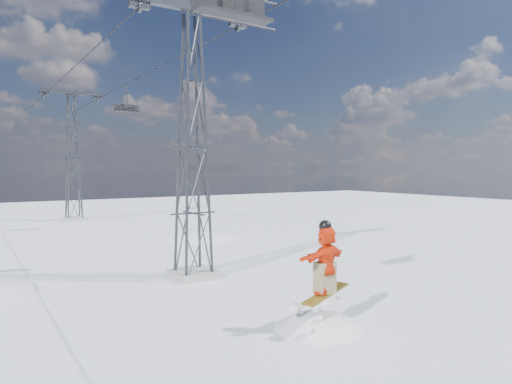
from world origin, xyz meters
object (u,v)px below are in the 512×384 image
lift_tower_near (193,148)px  lift_chair_near (233,7)px  lift_tower_far (73,159)px  snowboarder_jump (318,381)px

lift_tower_near → lift_chair_near: bearing=-106.8°
lift_tower_far → lift_chair_near: size_ratio=4.33×
lift_tower_near → lift_chair_near: 8.27m
lift_tower_near → snowboarder_jump: size_ratio=1.60×
lift_tower_far → lift_chair_near: bearing=-93.9°
lift_tower_near → lift_chair_near: (-2.20, -7.27, 3.27)m
lift_tower_near → lift_tower_far: size_ratio=1.00×
lift_chair_near → lift_tower_far: bearing=86.1°
lift_tower_near → snowboarder_jump: 10.34m
lift_tower_far → snowboarder_jump: lift_tower_far is taller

